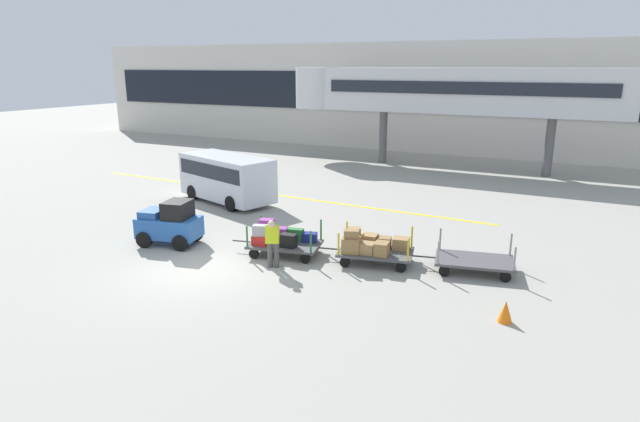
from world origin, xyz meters
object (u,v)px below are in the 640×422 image
(baggage_cart_tail, at_px, (474,261))
(baggage_handler, at_px, (273,241))
(shuttle_van, at_px, (227,175))
(baggage_cart_middle, at_px, (371,246))
(baggage_cart_lead, at_px, (281,239))
(safety_cone_near, at_px, (505,311))
(baggage_tug, at_px, (170,224))

(baggage_cart_tail, xyz_separation_m, baggage_handler, (-5.57, -2.48, 0.52))
(shuttle_van, bearing_deg, baggage_cart_middle, -26.15)
(baggage_cart_middle, xyz_separation_m, baggage_cart_tail, (3.06, 0.68, -0.20))
(baggage_cart_lead, bearing_deg, baggage_cart_tail, 12.27)
(safety_cone_near, bearing_deg, baggage_handler, 175.89)
(baggage_tug, distance_m, baggage_cart_middle, 7.02)
(baggage_cart_middle, bearing_deg, safety_cone_near, -27.54)
(shuttle_van, bearing_deg, baggage_cart_tail, -16.99)
(baggage_tug, relative_size, baggage_handler, 1.46)
(shuttle_van, xyz_separation_m, safety_cone_near, (13.13, -6.58, -0.96))
(baggage_cart_tail, distance_m, safety_cone_near, 3.27)
(safety_cone_near, bearing_deg, shuttle_van, 153.38)
(baggage_cart_middle, bearing_deg, baggage_cart_lead, -168.04)
(baggage_cart_middle, height_order, safety_cone_near, baggage_cart_middle)
(baggage_cart_middle, xyz_separation_m, baggage_handler, (-2.51, -1.80, 0.32))
(baggage_cart_lead, bearing_deg, baggage_tug, -167.21)
(safety_cone_near, bearing_deg, baggage_cart_tail, 114.32)
(baggage_handler, distance_m, shuttle_van, 8.70)
(shuttle_van, bearing_deg, safety_cone_near, -26.62)
(baggage_cart_tail, height_order, shuttle_van, shuttle_van)
(baggage_tug, distance_m, baggage_handler, 4.36)
(baggage_cart_lead, height_order, baggage_cart_tail, same)
(baggage_cart_lead, relative_size, shuttle_van, 0.60)
(baggage_cart_middle, distance_m, shuttle_van, 9.74)
(baggage_tug, distance_m, baggage_cart_tail, 10.17)
(baggage_cart_tail, bearing_deg, baggage_cart_lead, -167.73)
(baggage_handler, height_order, shuttle_van, shuttle_van)
(baggage_handler, bearing_deg, safety_cone_near, -4.11)
(baggage_handler, bearing_deg, baggage_cart_tail, 24.03)
(baggage_tug, relative_size, baggage_cart_tail, 0.74)
(baggage_tug, distance_m, baggage_cart_lead, 4.02)
(baggage_cart_middle, xyz_separation_m, shuttle_van, (-8.72, 4.28, 0.69))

